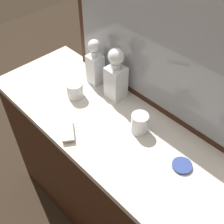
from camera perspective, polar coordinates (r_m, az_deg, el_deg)
The scene contains 9 objects.
ground_plane at distance 2.11m, azimuth 0.00°, elevation -19.41°, with size 6.00×6.00×0.00m, color #2D2319.
dresser at distance 1.72m, azimuth 0.00°, elevation -12.77°, with size 1.40×0.51×0.91m.
dresser_mirror at distance 1.27m, azimuth 8.11°, elevation 14.54°, with size 0.99×0.03×0.73m.
crystal_decanter_left at distance 1.53m, azimuth -3.38°, elevation 9.12°, with size 0.07×0.07×0.26m.
crystal_decanter_front at distance 1.42m, azimuth 0.78°, elevation 6.66°, with size 0.09×0.09×0.28m.
crystal_tumbler_far_left at distance 1.30m, azimuth 5.49°, elevation -2.34°, with size 0.08×0.08×0.10m.
crystal_tumbler_front at distance 1.48m, azimuth -7.47°, elevation 4.20°, with size 0.09×0.09×0.08m.
silver_brush_far_left at distance 1.32m, azimuth -8.88°, elevation -3.77°, with size 0.14×0.12×0.02m.
porcelain_dish at distance 1.23m, azimuth 13.76°, elevation -10.33°, with size 0.08×0.08×0.01m.
Camera 1 is at (0.67, -0.63, 1.90)m, focal length 45.94 mm.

